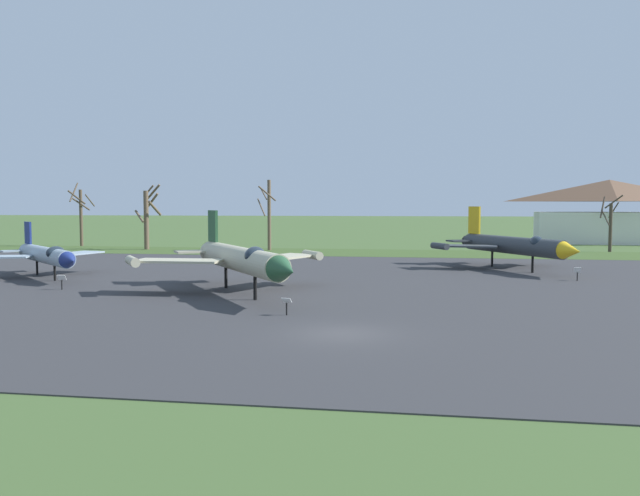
{
  "coord_description": "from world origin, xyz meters",
  "views": [
    {
      "loc": [
        3.59,
        -27.83,
        5.67
      ],
      "look_at": [
        -3.41,
        14.87,
        2.79
      ],
      "focal_mm": 36.43,
      "sensor_mm": 36.0,
      "label": 1
    }
  ],
  "objects_px": {
    "jet_fighter_rear_left": "(46,255)",
    "info_placard_rear_left": "(62,281)",
    "jet_fighter_front_left": "(513,245)",
    "jet_fighter_rear_center": "(241,259)",
    "info_placard_front_left": "(577,273)",
    "info_placard_rear_center": "(287,305)",
    "visitor_building": "(609,212)"
  },
  "relations": [
    {
      "from": "jet_fighter_rear_center",
      "to": "info_placard_front_left",
      "type": "bearing_deg",
      "value": 26.03
    },
    {
      "from": "jet_fighter_front_left",
      "to": "info_placard_rear_center",
      "type": "relative_size",
      "value": 15.57
    },
    {
      "from": "info_placard_front_left",
      "to": "jet_fighter_front_left",
      "type": "bearing_deg",
      "value": 115.31
    },
    {
      "from": "jet_fighter_front_left",
      "to": "jet_fighter_rear_left",
      "type": "relative_size",
      "value": 1.34
    },
    {
      "from": "jet_fighter_rear_center",
      "to": "info_placard_rear_left",
      "type": "relative_size",
      "value": 14.36
    },
    {
      "from": "jet_fighter_rear_center",
      "to": "jet_fighter_front_left",
      "type": "bearing_deg",
      "value": 44.73
    },
    {
      "from": "jet_fighter_front_left",
      "to": "info_placard_rear_left",
      "type": "relative_size",
      "value": 14.18
    },
    {
      "from": "info_placard_front_left",
      "to": "info_placard_rear_center",
      "type": "xyz_separation_m",
      "value": [
        -18.08,
        -18.16,
        -0.05
      ]
    },
    {
      "from": "info_placard_rear_center",
      "to": "jet_fighter_rear_center",
      "type": "bearing_deg",
      "value": 122.15
    },
    {
      "from": "info_placard_rear_center",
      "to": "visitor_building",
      "type": "distance_m",
      "value": 76.36
    },
    {
      "from": "jet_fighter_rear_left",
      "to": "info_placard_rear_left",
      "type": "relative_size",
      "value": 10.59
    },
    {
      "from": "jet_fighter_front_left",
      "to": "jet_fighter_rear_left",
      "type": "height_order",
      "value": "jet_fighter_front_left"
    },
    {
      "from": "jet_fighter_front_left",
      "to": "jet_fighter_rear_center",
      "type": "height_order",
      "value": "jet_fighter_front_left"
    },
    {
      "from": "info_placard_front_left",
      "to": "visitor_building",
      "type": "xyz_separation_m",
      "value": [
        15.27,
        50.41,
        4.0
      ]
    },
    {
      "from": "info_placard_front_left",
      "to": "info_placard_rear_left",
      "type": "relative_size",
      "value": 1.01
    },
    {
      "from": "info_placard_front_left",
      "to": "info_placard_rear_left",
      "type": "xyz_separation_m",
      "value": [
        -34.91,
        -10.83,
        0.02
      ]
    },
    {
      "from": "jet_fighter_front_left",
      "to": "jet_fighter_rear_center",
      "type": "bearing_deg",
      "value": -135.27
    },
    {
      "from": "jet_fighter_front_left",
      "to": "visitor_building",
      "type": "xyz_separation_m",
      "value": [
        18.92,
        42.69,
        2.43
      ]
    },
    {
      "from": "info_placard_front_left",
      "to": "jet_fighter_rear_center",
      "type": "relative_size",
      "value": 0.07
    },
    {
      "from": "info_placard_front_left",
      "to": "info_placard_rear_center",
      "type": "bearing_deg",
      "value": -134.87
    },
    {
      "from": "info_placard_front_left",
      "to": "jet_fighter_rear_center",
      "type": "distance_m",
      "value": 25.17
    },
    {
      "from": "info_placard_rear_left",
      "to": "visitor_building",
      "type": "height_order",
      "value": "visitor_building"
    },
    {
      "from": "info_placard_rear_center",
      "to": "jet_fighter_rear_left",
      "type": "bearing_deg",
      "value": 148.41
    },
    {
      "from": "jet_fighter_front_left",
      "to": "info_placard_rear_center",
      "type": "height_order",
      "value": "jet_fighter_front_left"
    },
    {
      "from": "jet_fighter_rear_left",
      "to": "visitor_building",
      "type": "relative_size",
      "value": 0.51
    },
    {
      "from": "info_placard_front_left",
      "to": "jet_fighter_rear_left",
      "type": "relative_size",
      "value": 0.1
    },
    {
      "from": "info_placard_front_left",
      "to": "info_placard_rear_left",
      "type": "bearing_deg",
      "value": -162.76
    },
    {
      "from": "jet_fighter_rear_center",
      "to": "info_placard_rear_center",
      "type": "relative_size",
      "value": 15.76
    },
    {
      "from": "info_placard_rear_center",
      "to": "visitor_building",
      "type": "xyz_separation_m",
      "value": [
        33.35,
        68.57,
        4.05
      ]
    },
    {
      "from": "info_placard_front_left",
      "to": "visitor_building",
      "type": "distance_m",
      "value": 52.82
    },
    {
      "from": "info_placard_front_left",
      "to": "jet_fighter_rear_left",
      "type": "xyz_separation_m",
      "value": [
        -39.83,
        -4.78,
        1.22
      ]
    },
    {
      "from": "info_placard_front_left",
      "to": "info_placard_rear_center",
      "type": "relative_size",
      "value": 1.11
    }
  ]
}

